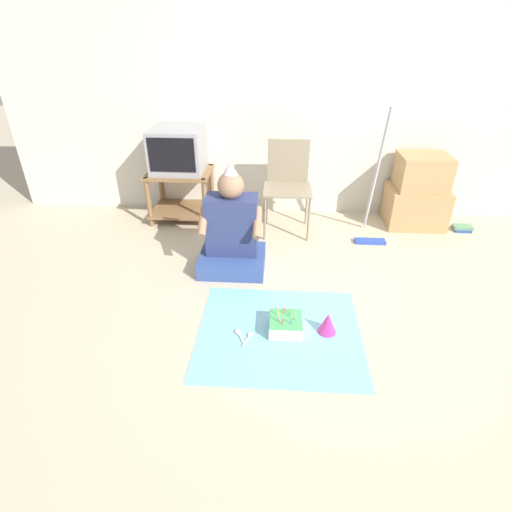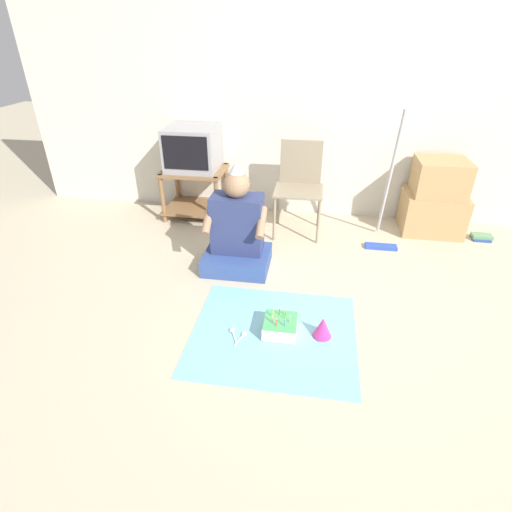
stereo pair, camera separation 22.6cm
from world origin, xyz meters
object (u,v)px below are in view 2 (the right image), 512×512
book_pile (481,237)px  folding_chair (300,181)px  tv (192,148)px  person_seated (237,233)px  birthday_cake (280,326)px  cardboard_box_stack (435,199)px  party_hat_blue (323,327)px  dust_mop (386,208)px

book_pile → folding_chair: bearing=-178.3°
tv → person_seated: 1.21m
folding_chair → birthday_cake: 1.62m
cardboard_box_stack → party_hat_blue: (-1.01, -1.73, -0.25)m
book_pile → person_seated: bearing=-159.3°
cardboard_box_stack → person_seated: (-1.72, -0.95, -0.02)m
birthday_cake → cardboard_box_stack: bearing=53.6°
tv → book_pile: 2.89m
cardboard_box_stack → party_hat_blue: cardboard_box_stack is taller
book_pile → birthday_cake: size_ratio=0.82×
person_seated → birthday_cake: (0.44, -0.79, -0.25)m
person_seated → party_hat_blue: (0.71, -0.79, -0.23)m
cardboard_box_stack → birthday_cake: 2.18m
cardboard_box_stack → dust_mop: bearing=-144.3°
tv → person_seated: tv is taller
cardboard_box_stack → birthday_cake: cardboard_box_stack is taller
tv → party_hat_blue: (1.34, -1.74, -0.63)m
folding_chair → party_hat_blue: size_ratio=5.96×
tv → folding_chair: bearing=-9.6°
folding_chair → book_pile: folding_chair is taller
dust_mop → party_hat_blue: dust_mop is taller
dust_mop → person_seated: bearing=-154.4°
book_pile → party_hat_blue: bearing=-132.3°
birthday_cake → party_hat_blue: (0.27, 0.01, 0.02)m
tv → birthday_cake: 2.15m
tv → party_hat_blue: tv is taller
folding_chair → dust_mop: size_ratio=0.70×
folding_chair → person_seated: bearing=-119.8°
folding_chair → person_seated: (-0.44, -0.77, -0.19)m
tv → person_seated: bearing=-56.6°
party_hat_blue → book_pile: bearing=47.7°
tv → folding_chair: tv is taller
dust_mop → book_pile: bearing=13.9°
tv → birthday_cake: tv is taller
person_seated → folding_chair: bearing=60.2°
dust_mop → person_seated: 1.36m
cardboard_box_stack → birthday_cake: (-1.28, -1.74, -0.27)m
tv → person_seated: (0.63, -0.95, -0.40)m
person_seated → dust_mop: bearing=25.6°
dust_mop → birthday_cake: size_ratio=5.59×
book_pile → party_hat_blue: 2.18m
dust_mop → person_seated: dust_mop is taller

